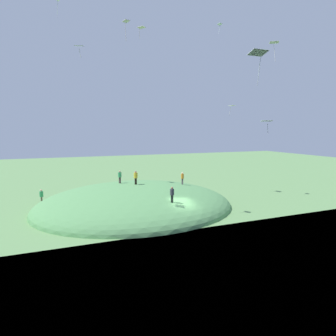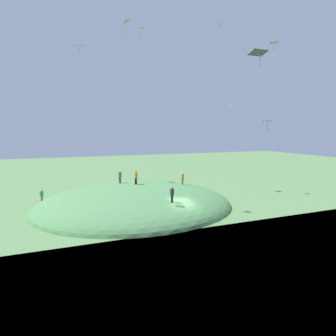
# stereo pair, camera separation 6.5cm
# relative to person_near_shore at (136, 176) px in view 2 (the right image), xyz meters

# --- Properties ---
(ground_plane) EXTENTS (160.00, 160.00, 0.00)m
(ground_plane) POSITION_rel_person_near_shore_xyz_m (-7.32, -3.10, -3.83)
(ground_plane) COLOR #608C52
(grass_hill) EXTENTS (21.04, 24.32, 5.55)m
(grass_hill) POSITION_rel_person_near_shore_xyz_m (-0.10, 0.11, -3.83)
(grass_hill) COLOR #579255
(grass_hill) RESTS_ON ground_plane
(dirt_path) EXTENTS (11.24, 4.52, 0.04)m
(dirt_path) POSITION_rel_person_near_shore_xyz_m (12.14, -5.80, -3.81)
(dirt_path) COLOR olive
(dirt_path) RESTS_ON ground_plane
(person_near_shore) EXTENTS (0.53, 0.53, 1.70)m
(person_near_shore) POSITION_rel_person_near_shore_xyz_m (0.00, 0.00, 0.00)
(person_near_shore) COLOR black
(person_near_shore) RESTS_ON grass_hill
(person_on_hilltop) EXTENTS (0.61, 0.61, 1.63)m
(person_on_hilltop) POSITION_rel_person_near_shore_xyz_m (1.93, 1.57, -0.11)
(person_on_hilltop) COLOR #3D3130
(person_on_hilltop) RESTS_ON grass_hill
(person_with_child) EXTENTS (0.51, 0.51, 1.62)m
(person_with_child) POSITION_rel_person_near_shore_xyz_m (-0.14, -6.28, -0.44)
(person_with_child) COLOR #4F464C
(person_with_child) RESTS_ON grass_hill
(person_watching_kites) EXTENTS (0.49, 0.49, 1.65)m
(person_watching_kites) POSITION_rel_person_near_shore_xyz_m (-7.14, -1.89, -0.79)
(person_watching_kites) COLOR black
(person_watching_kites) RESTS_ON grass_hill
(person_walking_path) EXTENTS (0.56, 0.56, 1.86)m
(person_walking_path) POSITION_rel_person_near_shore_xyz_m (5.92, 11.00, -2.66)
(person_walking_path) COLOR brown
(person_walking_path) RESTS_ON ground_plane
(kite_0) EXTENTS (0.99, 1.08, 1.94)m
(kite_0) POSITION_rel_person_near_shore_xyz_m (-10.11, -11.58, 14.11)
(kite_0) COLOR silver
(kite_1) EXTENTS (0.76, 0.61, 1.69)m
(kite_1) POSITION_rel_person_near_shore_xyz_m (-8.15, 2.87, 14.78)
(kite_1) COLOR silver
(kite_2) EXTENTS (0.92, 0.87, 1.15)m
(kite_2) POSITION_rel_person_near_shore_xyz_m (-4.59, 0.44, 15.80)
(kite_2) COLOR silver
(kite_4) EXTENTS (0.68, 0.79, 1.29)m
(kite_4) POSITION_rel_person_near_shore_xyz_m (0.50, -11.81, 19.35)
(kite_4) COLOR white
(kite_6) EXTENTS (1.06, 1.17, 1.23)m
(kite_6) POSITION_rel_person_near_shore_xyz_m (-13.50, -8.18, 6.36)
(kite_6) COLOR white
(kite_7) EXTENTS (1.06, 0.84, 1.36)m
(kite_7) POSITION_rel_person_near_shore_xyz_m (2.02, -15.12, 9.11)
(kite_7) COLOR silver
(kite_8) EXTENTS (0.78, 0.94, 1.11)m
(kite_8) POSITION_rel_person_near_shore_xyz_m (-5.87, 6.62, 13.06)
(kite_8) COLOR white
(kite_9) EXTENTS (0.83, 1.19, 2.26)m
(kite_9) POSITION_rel_person_near_shore_xyz_m (-17.87, -3.44, 10.49)
(kite_9) COLOR white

